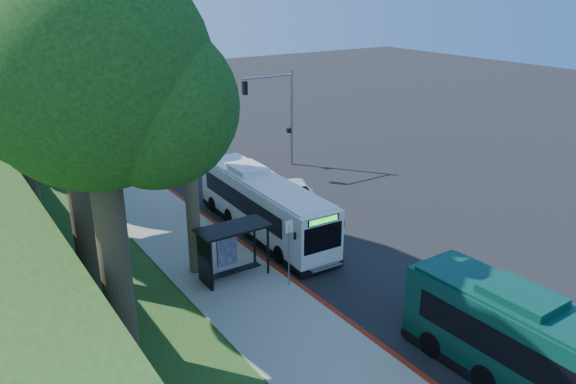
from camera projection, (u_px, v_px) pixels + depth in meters
ground at (320, 223)px, 31.36m from camera, size 140.00×140.00×0.00m
sidewalk at (200, 254)px, 27.56m from camera, size 4.50×70.00×0.12m
red_curb at (284, 274)px, 25.62m from camera, size 0.25×30.00×0.13m
grass_verge at (56, 246)px, 28.53m from camera, size 8.00×70.00×0.06m
bus_shelter at (227, 242)px, 24.74m from camera, size 3.20×1.51×2.55m
stop_sign_pole at (289, 244)px, 23.93m from camera, size 0.35×0.06×3.17m
traffic_signal_pole at (280, 107)px, 39.61m from camera, size 4.10×0.30×7.00m
tree_0 at (61, 21)px, 21.05m from camera, size 8.40×8.00×15.70m
tree_2 at (9, 20)px, 34.08m from camera, size 8.82×8.40×15.12m
tree_6 at (97, 84)px, 16.61m from camera, size 7.56×7.20×13.74m
white_bus at (263, 204)px, 29.66m from camera, size 2.73×11.05×3.27m
teal_bus at (566, 366)px, 16.95m from camera, size 2.72×11.40×3.38m
pickup at (296, 195)px, 33.47m from camera, size 3.61×5.41×1.38m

